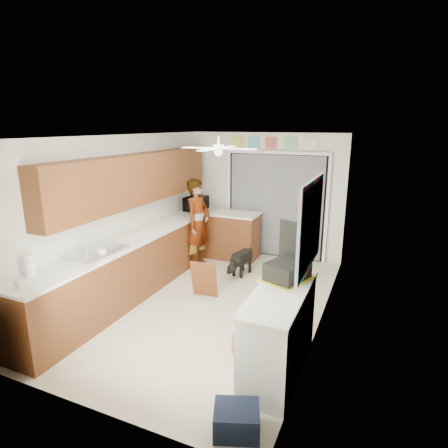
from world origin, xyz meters
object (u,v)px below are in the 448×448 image
(microwave, at_px, (196,203))
(cardboard_box, at_px, (253,346))
(dog, at_px, (242,262))
(man, at_px, (198,224))
(paper_towel_roll, at_px, (29,265))
(suitcase, at_px, (287,270))
(cup, at_px, (102,252))
(navy_crate, at_px, (237,420))

(microwave, xyz_separation_m, cardboard_box, (2.28, -2.97, -0.96))
(microwave, relative_size, dog, 0.83)
(microwave, relative_size, man, 0.30)
(dog, bearing_deg, man, -170.78)
(paper_towel_roll, distance_m, suitcase, 2.99)
(suitcase, bearing_deg, paper_towel_roll, -137.89)
(cup, bearing_deg, navy_crate, -25.64)
(cup, distance_m, cardboard_box, 2.34)
(cardboard_box, height_order, dog, dog)
(man, distance_m, dog, 1.09)
(suitcase, height_order, man, man)
(cardboard_box, bearing_deg, paper_towel_roll, -160.25)
(cardboard_box, bearing_deg, suitcase, 36.59)
(navy_crate, xyz_separation_m, man, (-2.15, 3.45, 0.73))
(cup, height_order, man, man)
(paper_towel_roll, xyz_separation_m, navy_crate, (2.70, -0.26, -0.95))
(suitcase, bearing_deg, navy_crate, -72.76)
(microwave, height_order, navy_crate, microwave)
(man, bearing_deg, dog, -87.48)
(navy_crate, bearing_deg, cardboard_box, 102.33)
(microwave, bearing_deg, dog, -115.98)
(cup, height_order, suitcase, suitcase)
(microwave, relative_size, suitcase, 1.06)
(cup, relative_size, cardboard_box, 0.27)
(cup, height_order, dog, cup)
(microwave, relative_size, cardboard_box, 1.27)
(man, bearing_deg, paper_towel_roll, 174.75)
(cup, bearing_deg, paper_towel_roll, -106.94)
(cardboard_box, relative_size, dog, 0.66)
(paper_towel_roll, bearing_deg, cup, 73.06)
(microwave, xyz_separation_m, paper_towel_roll, (-0.16, -3.85, -0.01))
(paper_towel_roll, relative_size, navy_crate, 0.66)
(microwave, xyz_separation_m, navy_crate, (2.53, -4.11, -0.96))
(microwave, bearing_deg, man, -147.53)
(dog, bearing_deg, navy_crate, -58.71)
(suitcase, bearing_deg, man, 157.21)
(cup, bearing_deg, cardboard_box, -0.54)
(microwave, bearing_deg, cup, -175.34)
(cup, relative_size, navy_crate, 0.27)
(microwave, xyz_separation_m, man, (0.38, -0.67, -0.23))
(paper_towel_roll, xyz_separation_m, cardboard_box, (2.45, 0.88, -0.95))
(microwave, xyz_separation_m, dog, (1.29, -0.70, -0.84))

